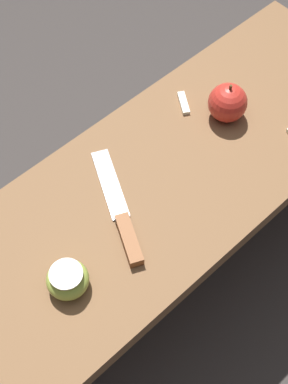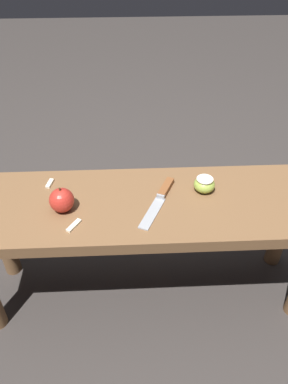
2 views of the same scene
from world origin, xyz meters
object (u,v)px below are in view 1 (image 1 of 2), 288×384
Objects in this scene: wooden_bench at (137,220)px; apple_whole at (228,103)px; apple_cut at (68,279)px; knife at (123,222)px.

apple_whole reaches higher than wooden_bench.
wooden_bench is 0.28m from apple_whole.
apple_cut is at bearing 9.18° from apple_whole.
wooden_bench is 13.94× the size of apple_whole.
wooden_bench is 5.09× the size of knife.
apple_cut reaches higher than wooden_bench.
knife reaches higher than wooden_bench.
apple_whole reaches higher than knife.
apple_whole is (-0.26, -0.02, 0.12)m from wooden_bench.
knife is (0.05, 0.02, 0.09)m from wooden_bench.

